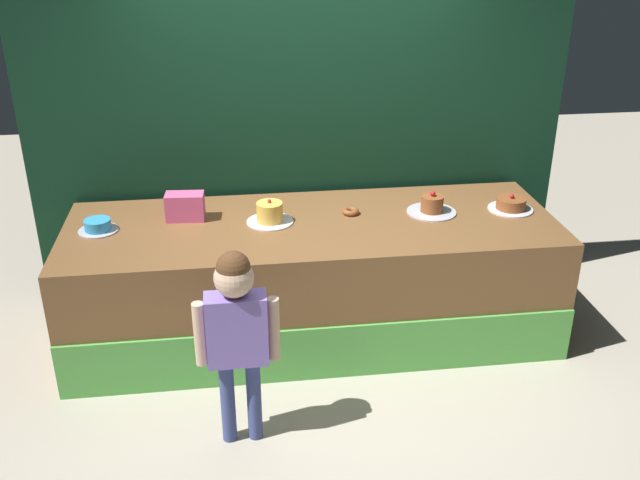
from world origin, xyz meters
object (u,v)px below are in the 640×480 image
at_px(donut, 351,211).
at_px(cake_center_left, 270,214).
at_px(child_figure, 236,323).
at_px(cake_center_right, 432,206).
at_px(cake_far_left, 98,226).
at_px(cake_far_right, 511,205).
at_px(pink_box, 185,207).

relative_size(donut, cake_center_left, 0.37).
distance_m(child_figure, cake_center_right, 1.82).
bearing_deg(cake_far_left, cake_center_right, 0.40).
relative_size(child_figure, cake_far_right, 3.80).
xyz_separation_m(child_figure, cake_center_right, (1.40, 1.16, 0.13)).
xyz_separation_m(child_figure, cake_center_left, (0.26, 1.14, 0.14)).
distance_m(donut, cake_center_left, 0.57).
bearing_deg(donut, cake_far_right, -3.60).
xyz_separation_m(child_figure, pink_box, (-0.31, 1.27, 0.17)).
relative_size(pink_box, cake_far_right, 0.82).
bearing_deg(cake_center_left, cake_far_right, -0.09).
xyz_separation_m(cake_center_left, cake_center_right, (1.14, 0.02, -0.01)).
bearing_deg(cake_far_left, cake_center_left, -0.27).
relative_size(pink_box, cake_far_left, 0.99).
bearing_deg(pink_box, child_figure, -76.40).
bearing_deg(pink_box, cake_center_left, -12.96).
bearing_deg(child_figure, cake_far_left, 127.38).
bearing_deg(pink_box, donut, -3.12).
height_order(cake_far_left, cake_center_right, cake_center_right).
relative_size(cake_center_right, cake_far_right, 1.10).
height_order(child_figure, cake_center_right, child_figure).
distance_m(cake_far_left, cake_center_right, 2.27).
xyz_separation_m(pink_box, cake_center_left, (0.57, -0.13, -0.03)).
distance_m(cake_far_left, cake_far_right, 2.84).
distance_m(pink_box, cake_far_right, 2.28).
distance_m(pink_box, cake_far_left, 0.58).
bearing_deg(donut, cake_far_left, -177.87).
relative_size(child_figure, pink_box, 4.65).
xyz_separation_m(cake_far_left, cake_far_right, (2.84, -0.01, 0.00)).
distance_m(donut, cake_far_right, 1.14).
bearing_deg(child_figure, donut, 55.60).
height_order(child_figure, pink_box, child_figure).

